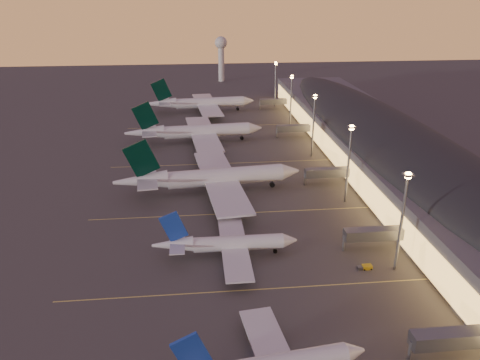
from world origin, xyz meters
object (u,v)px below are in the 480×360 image
object	(u,v)px
airliner_wide_near	(210,178)
radar_tower	(221,51)
airliner_wide_mid	(195,132)
airliner_wide_far	(201,103)
airliner_narrow_north	(226,244)
baggage_tug_c	(365,267)

from	to	relation	value
airliner_wide_near	radar_tower	size ratio (longest dim) A/B	1.95
airliner_wide_mid	airliner_wide_far	distance (m)	56.56
radar_tower	airliner_wide_near	bearing A→B (deg)	-94.82
airliner_narrow_north	airliner_wide_mid	bearing A→B (deg)	93.88
airliner_wide_far	radar_tower	size ratio (longest dim) A/B	1.89
airliner_narrow_north	airliner_wide_far	world-z (taller)	airliner_wide_far
airliner_narrow_north	baggage_tug_c	world-z (taller)	airliner_narrow_north
airliner_narrow_north	airliner_wide_mid	size ratio (longest dim) A/B	0.61
baggage_tug_c	airliner_wide_near	bearing A→B (deg)	123.41
airliner_wide_far	baggage_tug_c	bearing A→B (deg)	-82.65
airliner_wide_mid	radar_tower	xyz separation A→B (m)	(21.70, 151.10, 16.79)
airliner_narrow_north	baggage_tug_c	xyz separation A→B (m)	(33.95, -9.84, -2.98)
airliner_wide_mid	baggage_tug_c	bearing A→B (deg)	-74.64
airliner_wide_mid	airliner_wide_far	size ratio (longest dim) A/B	1.01
airliner_wide_mid	radar_tower	bearing A→B (deg)	76.68
radar_tower	baggage_tug_c	xyz separation A→B (m)	(18.73, -259.20, -21.38)
radar_tower	baggage_tug_c	world-z (taller)	radar_tower
radar_tower	airliner_narrow_north	bearing A→B (deg)	-93.49
airliner_narrow_north	airliner_wide_far	size ratio (longest dim) A/B	0.61
airliner_narrow_north	airliner_wide_far	distance (m)	154.72
airliner_wide_mid	radar_tower	size ratio (longest dim) A/B	1.90
radar_tower	airliner_wide_mid	bearing A→B (deg)	-98.17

